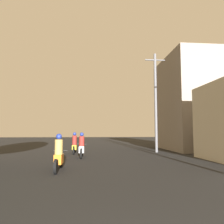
% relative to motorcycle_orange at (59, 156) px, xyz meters
% --- Properties ---
extents(motorcycle_orange, '(0.60, 1.99, 1.50)m').
position_rel_motorcycle_orange_xyz_m(motorcycle_orange, '(0.00, 0.00, 0.00)').
color(motorcycle_orange, black).
rests_on(motorcycle_orange, ground_plane).
extents(motorcycle_white, '(0.60, 1.92, 1.53)m').
position_rel_motorcycle_orange_xyz_m(motorcycle_white, '(0.72, 4.39, 0.01)').
color(motorcycle_white, black).
rests_on(motorcycle_white, ground_plane).
extents(motorcycle_yellow, '(0.60, 1.91, 1.53)m').
position_rel_motorcycle_orange_xyz_m(motorcycle_yellow, '(0.09, 6.87, 0.01)').
color(motorcycle_yellow, black).
rests_on(motorcycle_yellow, ground_plane).
extents(building_right_far, '(4.80, 7.08, 8.21)m').
position_rel_motorcycle_orange_xyz_m(building_right_far, '(10.24, 9.57, 3.49)').
color(building_right_far, gray).
rests_on(building_right_far, ground_plane).
extents(utility_pole_far, '(1.60, 0.20, 7.74)m').
position_rel_motorcycle_orange_xyz_m(utility_pole_far, '(6.27, 7.32, 3.42)').
color(utility_pole_far, slate).
rests_on(utility_pole_far, ground_plane).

